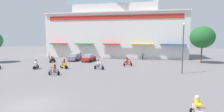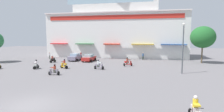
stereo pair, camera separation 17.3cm
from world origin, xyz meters
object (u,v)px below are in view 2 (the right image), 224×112
object	(u,v)px
scooter_rider_5	(99,65)
pedestrian_0	(143,56)
scooter_rider_1	(64,64)
pedestrian_2	(81,55)
scooter_rider_3	(128,62)
scooter_rider_7	(54,71)
scooter_rider_0	(36,65)
parked_car_1	(89,58)
parked_car_0	(75,57)
scooter_rider_6	(53,59)
pedestrian_1	(50,55)
scooter_rider_2	(196,110)
streetlamp_near	(183,45)
plaza_tree_1	(203,37)

from	to	relation	value
scooter_rider_5	pedestrian_0	xyz separation A→B (m)	(6.35, 13.51, 0.29)
scooter_rider_1	pedestrian_2	bearing A→B (deg)	100.34
scooter_rider_1	scooter_rider_3	distance (m)	10.68
scooter_rider_1	scooter_rider_7	size ratio (longest dim) A/B	1.04
scooter_rider_7	scooter_rider_0	bearing A→B (deg)	144.91
parked_car_1	pedestrian_2	size ratio (longest dim) A/B	2.68
scooter_rider_5	scooter_rider_3	bearing A→B (deg)	44.68
parked_car_0	scooter_rider_6	bearing A→B (deg)	-131.09
scooter_rider_1	pedestrian_0	world-z (taller)	pedestrian_0
parked_car_1	scooter_rider_5	bearing A→B (deg)	-61.67
scooter_rider_0	pedestrian_1	xyz separation A→B (m)	(-4.92, 12.10, 0.29)
parked_car_0	pedestrian_1	size ratio (longest dim) A/B	2.78
scooter_rider_2	pedestrian_0	xyz separation A→B (m)	(-4.11, 28.88, 0.30)
parked_car_1	scooter_rider_7	size ratio (longest dim) A/B	2.82
scooter_rider_0	scooter_rider_5	size ratio (longest dim) A/B	0.95
parked_car_1	scooter_rider_1	size ratio (longest dim) A/B	2.70
pedestrian_0	streetlamp_near	xyz separation A→B (m)	(5.80, -14.35, 3.09)
parked_car_0	scooter_rider_1	world-z (taller)	scooter_rider_1
scooter_rider_0	scooter_rider_7	xyz separation A→B (m)	(5.24, -3.68, -0.00)
scooter_rider_1	pedestrian_2	size ratio (longest dim) A/B	0.99
parked_car_0	scooter_rider_1	bearing A→B (deg)	-76.94
parked_car_1	streetlamp_near	xyz separation A→B (m)	(16.67, -9.24, 3.27)
scooter_rider_2	pedestrian_0	size ratio (longest dim) A/B	0.93
pedestrian_1	streetlamp_near	bearing A→B (deg)	-22.77
pedestrian_1	parked_car_0	bearing A→B (deg)	-11.78
parked_car_1	pedestrian_1	size ratio (longest dim) A/B	2.67
scooter_rider_1	scooter_rider_5	distance (m)	5.65
parked_car_1	plaza_tree_1	bearing A→B (deg)	5.26
scooter_rider_5	pedestrian_2	world-z (taller)	pedestrian_2
scooter_rider_3	pedestrian_1	distance (m)	19.89
scooter_rider_0	pedestrian_2	bearing A→B (deg)	83.07
scooter_rider_0	scooter_rider_2	xyz separation A→B (m)	(20.31, -13.72, 0.01)
parked_car_0	pedestrian_0	world-z (taller)	pedestrian_0
scooter_rider_5	pedestrian_2	xyz separation A→B (m)	(-8.07, 12.92, 0.25)
parked_car_0	scooter_rider_7	xyz separation A→B (m)	(3.22, -14.34, -0.18)
scooter_rider_7	streetlamp_near	xyz separation A→B (m)	(16.75, 4.49, 3.41)
streetlamp_near	scooter_rider_2	bearing A→B (deg)	-96.61
scooter_rider_7	pedestrian_2	size ratio (longest dim) A/B	0.95
pedestrian_1	scooter_rider_0	bearing A→B (deg)	-67.88
scooter_rider_3	streetlamp_near	size ratio (longest dim) A/B	0.23
pedestrian_0	streetlamp_near	size ratio (longest dim) A/B	0.24
plaza_tree_1	scooter_rider_2	bearing A→B (deg)	-105.52
scooter_rider_3	scooter_rider_1	bearing A→B (deg)	-155.17
scooter_rider_3	parked_car_1	bearing A→B (deg)	152.97
scooter_rider_2	pedestrian_2	distance (m)	33.82
scooter_rider_7	streetlamp_near	distance (m)	17.68
scooter_rider_7	pedestrian_1	world-z (taller)	pedestrian_1
scooter_rider_6	pedestrian_0	world-z (taller)	pedestrian_0
scooter_rider_1	scooter_rider_5	bearing A→B (deg)	4.76
parked_car_1	scooter_rider_6	bearing A→B (deg)	-154.83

